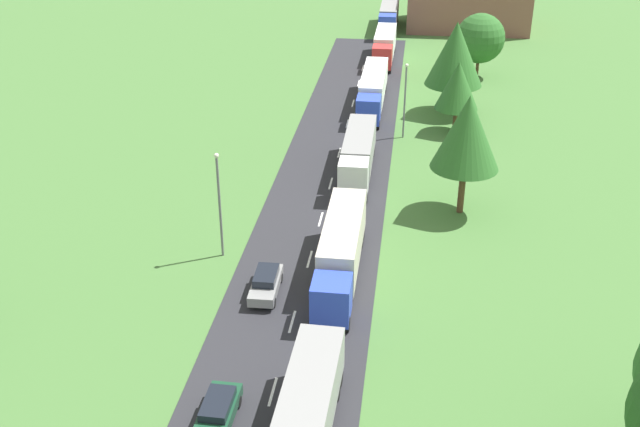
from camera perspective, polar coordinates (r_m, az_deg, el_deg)
The scene contains 17 objects.
road at distance 49.00m, azimuth -2.08°, elevation -8.09°, with size 10.00×140.00×0.06m, color #2B2B30.
lane_marking_centre at distance 46.16m, azimuth -2.82°, elevation -10.62°, with size 0.16×121.11×0.01m.
truck_lead at distance 38.97m, azimuth -1.19°, elevation -15.34°, with size 2.74×12.68×3.42m.
truck_second at distance 52.37m, azimuth 1.57°, elevation -2.70°, with size 2.51×13.25×3.78m.
truck_third at distance 67.75m, azimuth 2.87°, elevation 4.51°, with size 2.59×12.48×3.50m.
truck_fourth at distance 85.00m, azimuth 3.97°, elevation 9.32°, with size 2.52×14.83×3.54m.
truck_fifth at distance 102.25m, azimuth 4.85°, elevation 12.44°, with size 2.54×11.92×3.62m.
truck_sixth at distance 118.31m, azimuth 5.18°, elevation 14.53°, with size 2.56×14.16×3.68m.
car_second at distance 41.61m, azimuth -7.69°, elevation -14.54°, with size 1.78×4.55×1.47m.
car_third at distance 51.35m, azimuth -4.07°, elevation -5.19°, with size 1.83×4.52×1.53m.
lamppost_second at distance 54.31m, azimuth -7.54°, elevation 1.01°, with size 0.36×0.36×8.10m.
lamppost_third at distance 75.91m, azimuth 6.37°, elevation 8.68°, with size 0.36×0.36×7.57m.
tree_oak at distance 82.73m, azimuth 10.08°, elevation 11.68°, with size 6.08×6.08×9.92m.
tree_maple at distance 60.35m, azimuth 10.94°, elevation 5.96°, with size 5.41×5.41×9.89m.
tree_pine at distance 77.75m, azimuth 10.25°, elevation 9.40°, with size 4.35×4.35×7.35m.
tree_elm at distance 96.53m, azimuth 11.88°, elevation 12.69°, with size 5.97×5.97×7.78m.
distant_building at distance 121.92m, azimuth 10.97°, elevation 15.14°, with size 17.88×12.90×6.86m, color brown.
Camera 1 is at (6.93, -14.75, 28.54)m, focal length 42.81 mm.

